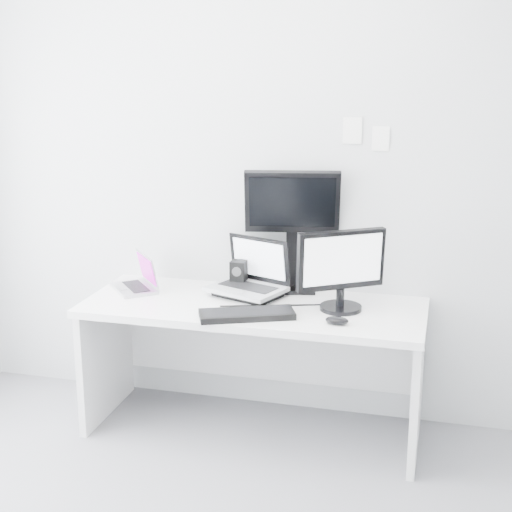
% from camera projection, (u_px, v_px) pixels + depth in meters
% --- Properties ---
extents(back_wall, '(3.60, 0.00, 3.60)m').
position_uv_depth(back_wall, '(269.00, 178.00, 4.13)').
color(back_wall, '#B6B9BB').
rests_on(back_wall, ground).
extents(desk, '(1.80, 0.70, 0.73)m').
position_uv_depth(desk, '(253.00, 368.00, 4.06)').
color(desk, white).
rests_on(desk, ground).
extents(macbook, '(0.35, 0.36, 0.21)m').
position_uv_depth(macbook, '(133.00, 272.00, 4.18)').
color(macbook, '#ADADB1').
rests_on(macbook, desk).
extents(speaker, '(0.10, 0.10, 0.17)m').
position_uv_depth(speaker, '(239.00, 275.00, 4.19)').
color(speaker, black).
rests_on(speaker, desk).
extents(dell_laptop, '(0.47, 0.42, 0.32)m').
position_uv_depth(dell_laptop, '(246.00, 268.00, 4.05)').
color(dell_laptop, '#A2A4A9').
rests_on(dell_laptop, desk).
extents(rear_monitor, '(0.54, 0.28, 0.70)m').
position_uv_depth(rear_monitor, '(292.00, 229.00, 4.12)').
color(rear_monitor, black).
rests_on(rear_monitor, desk).
extents(samsung_monitor, '(0.52, 0.44, 0.43)m').
position_uv_depth(samsung_monitor, '(342.00, 269.00, 3.82)').
color(samsung_monitor, black).
rests_on(samsung_monitor, desk).
extents(keyboard, '(0.50, 0.34, 0.03)m').
position_uv_depth(keyboard, '(247.00, 314.00, 3.76)').
color(keyboard, black).
rests_on(keyboard, desk).
extents(mouse, '(0.12, 0.08, 0.04)m').
position_uv_depth(mouse, '(337.00, 320.00, 3.66)').
color(mouse, black).
rests_on(mouse, desk).
extents(wall_note_0, '(0.10, 0.00, 0.14)m').
position_uv_depth(wall_note_0, '(352.00, 130.00, 3.95)').
color(wall_note_0, white).
rests_on(wall_note_0, back_wall).
extents(wall_note_1, '(0.09, 0.00, 0.13)m').
position_uv_depth(wall_note_1, '(381.00, 139.00, 3.92)').
color(wall_note_1, white).
rests_on(wall_note_1, back_wall).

